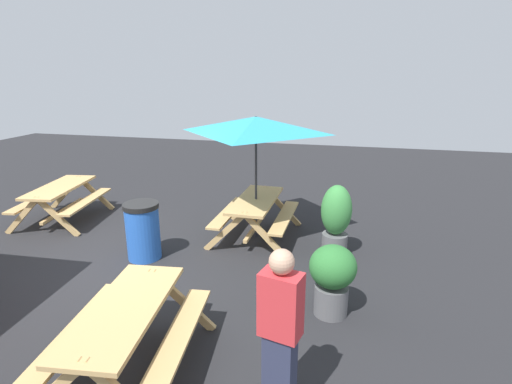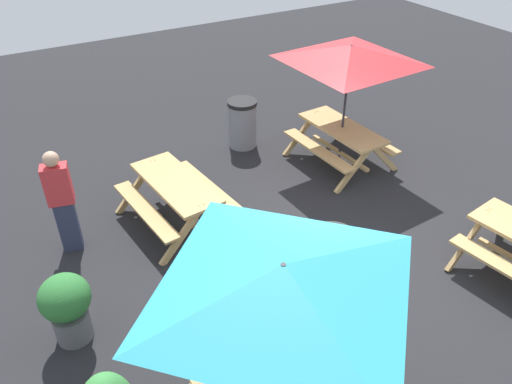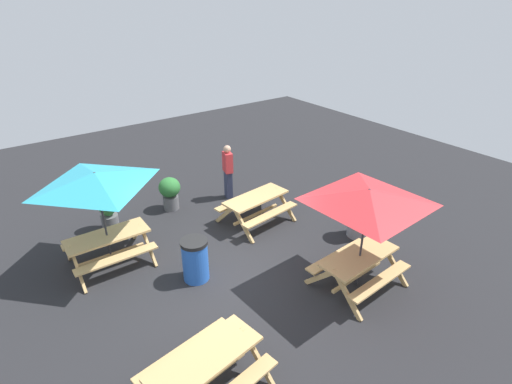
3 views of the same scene
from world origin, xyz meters
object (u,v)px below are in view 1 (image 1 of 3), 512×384
Objects in this scene: potted_plant_0 at (332,276)px; person_standing at (280,331)px; picnic_table_0 at (256,134)px; potted_plant_1 at (336,219)px; picnic_table_1 at (126,324)px; trash_bin_blue at (143,231)px; picnic_table_2 at (61,195)px.

person_standing is at bearing -12.41° from potted_plant_0.
potted_plant_0 is at bearing 35.49° from picnic_table_0.
potted_plant_0 is 0.76× the size of potted_plant_1.
picnic_table_0 reaches higher than potted_plant_1.
picnic_table_1 is at bearing -52.70° from potted_plant_0.
trash_bin_blue reaches higher than potted_plant_0.
potted_plant_1 is at bearing 142.53° from picnic_table_1.
person_standing is at bearing 46.66° from trash_bin_blue.
picnic_table_0 is 1.84× the size of potted_plant_1.
person_standing reaches higher than trash_bin_blue.
potted_plant_1 is (-3.31, 1.99, 0.11)m from picnic_table_1.
picnic_table_1 is 1.69m from person_standing.
picnic_table_2 is (0.11, -4.20, -1.43)m from picnic_table_0.
picnic_table_2 is 6.62m from person_standing.
trash_bin_blue is 3.33m from potted_plant_0.
potted_plant_1 reaches higher than picnic_table_2.
potted_plant_0 is at bearing 120.80° from picnic_table_1.
picnic_table_0 is 4.44m from picnic_table_2.
picnic_table_0 is 2.06m from potted_plant_1.
trash_bin_blue is 1.02× the size of potted_plant_0.
picnic_table_0 is 3.08m from potted_plant_0.
potted_plant_0 is (2.14, 5.75, -0.01)m from picnic_table_2.
person_standing is (3.97, 1.17, -1.10)m from picnic_table_0.
person_standing reaches higher than picnic_table_1.
person_standing is at bearing -5.55° from potted_plant_1.
picnic_table_1 is at bearing 25.15° from trash_bin_blue.
person_standing is at bearing 77.34° from picnic_table_1.
picnic_table_0 is at bearing 166.24° from picnic_table_1.
potted_plant_1 is at bearing 77.90° from picnic_table_2.
potted_plant_0 is (2.25, 1.55, -1.44)m from picnic_table_0.
potted_plant_1 is at bearing 98.18° from person_standing.
picnic_table_2 is at bearing -87.55° from picnic_table_0.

